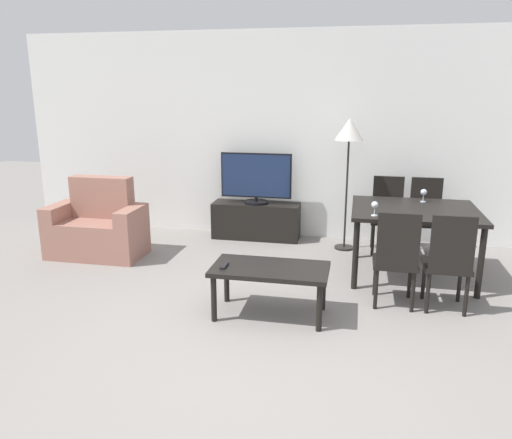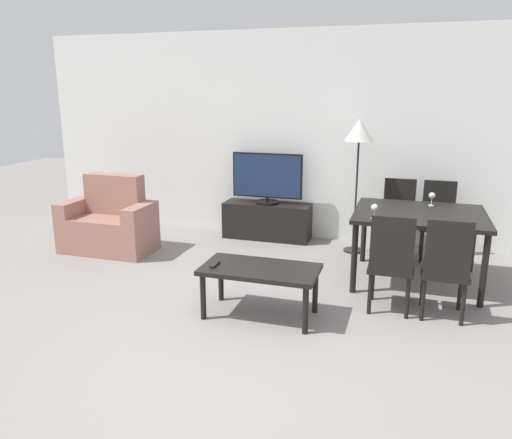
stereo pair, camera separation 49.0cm
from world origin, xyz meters
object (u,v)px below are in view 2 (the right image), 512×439
at_px(dining_chair_far, 438,218).
at_px(tv_stand, 267,221).
at_px(dining_chair_near_right, 446,266).
at_px(coffee_table, 260,273).
at_px(tv, 267,179).
at_px(dining_chair_far_left, 398,215).
at_px(dining_chair_near, 391,260).
at_px(remote_primary, 215,264).
at_px(dining_table, 419,220).
at_px(armchair, 109,224).
at_px(wine_glass_center, 432,196).
at_px(floor_lamp, 359,137).
at_px(wine_glass_left, 375,208).

bearing_deg(dining_chair_far, tv_stand, 175.08).
bearing_deg(dining_chair_near_right, coffee_table, -165.26).
bearing_deg(dining_chair_far, dining_chair_near_right, -90.00).
xyz_separation_m(tv, dining_chair_far_left, (1.69, -0.18, -0.32)).
bearing_deg(coffee_table, dining_chair_near, 20.43).
height_order(dining_chair_near, dining_chair_near_right, same).
relative_size(dining_chair_near, remote_primary, 6.12).
relative_size(tv, dining_table, 0.73).
bearing_deg(tv_stand, dining_chair_far, -4.92).
distance_m(armchair, wine_glass_center, 3.81).
distance_m(dining_chair_near, floor_lamp, 1.98).
xyz_separation_m(dining_chair_far, remote_primary, (-1.93, -2.20, -0.03)).
distance_m(dining_chair_near, dining_chair_far, 1.78).
distance_m(dining_chair_far_left, floor_lamp, 1.05).
xyz_separation_m(tv_stand, wine_glass_left, (1.49, -1.45, 0.61)).
distance_m(dining_table, floor_lamp, 1.32).
bearing_deg(wine_glass_left, wine_glass_center, 53.94).
xyz_separation_m(armchair, tv, (1.72, 1.08, 0.48)).
relative_size(tv, dining_chair_far_left, 1.02).
height_order(armchair, tv_stand, armchair).
relative_size(tv_stand, wine_glass_center, 7.93).
bearing_deg(armchair, wine_glass_left, -6.47).
xyz_separation_m(dining_chair_far, floor_lamp, (-0.96, -0.04, 0.92)).
relative_size(floor_lamp, remote_primary, 10.82).
relative_size(tv_stand, tv, 1.23).
height_order(armchair, dining_table, armchair).
relative_size(armchair, tv_stand, 0.96).
distance_m(dining_table, dining_chair_near_right, 0.90).
height_order(tv_stand, dining_chair_near, dining_chair_near).
height_order(dining_chair_far_left, floor_lamp, floor_lamp).
relative_size(dining_chair_far, dining_chair_far_left, 1.00).
height_order(dining_table, dining_chair_far, dining_chair_far).
distance_m(dining_chair_far, dining_chair_near_right, 1.72).
xyz_separation_m(remote_primary, wine_glass_center, (1.82, 1.68, 0.38)).
bearing_deg(dining_chair_near, coffee_table, -159.57).
xyz_separation_m(wine_glass_left, wine_glass_center, (0.54, 0.74, 0.00)).
bearing_deg(wine_glass_center, remote_primary, -137.29).
bearing_deg(remote_primary, dining_chair_near_right, 14.03).
relative_size(dining_chair_near_right, wine_glass_left, 6.29).
height_order(armchair, tv, tv).
distance_m(coffee_table, wine_glass_left, 1.31).
bearing_deg(dining_table, dining_chair_near, -104.73).
distance_m(wine_glass_left, wine_glass_center, 0.92).
bearing_deg(dining_chair_far, wine_glass_left, -117.28).
xyz_separation_m(tv, floor_lamp, (1.18, -0.22, 0.59)).
distance_m(floor_lamp, remote_primary, 2.55).
bearing_deg(coffee_table, dining_table, 43.92).
bearing_deg(remote_primary, tv, 95.05).
relative_size(wine_glass_left, wine_glass_center, 1.00).
relative_size(tv_stand, floor_lamp, 0.71).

